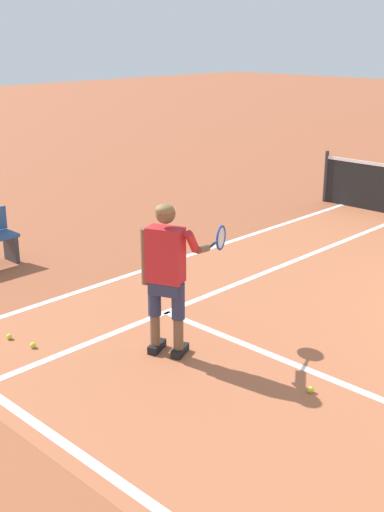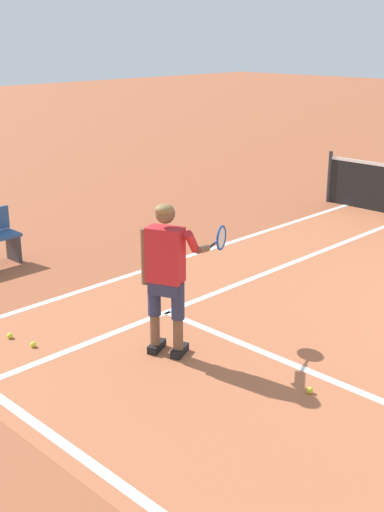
# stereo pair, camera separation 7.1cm
# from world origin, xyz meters

# --- Properties ---
(line_singles_left) EXTENTS (0.10, 8.97, 0.01)m
(line_singles_left) POSITION_xyz_m (-4.12, -1.46, 0.00)
(line_singles_left) COLOR white
(line_singles_left) RESTS_ON ground
(line_doubles_left) EXTENTS (0.10, 8.97, 0.01)m
(line_doubles_left) POSITION_xyz_m (-5.49, -1.46, 0.00)
(line_doubles_left) COLOR white
(line_doubles_left) RESTS_ON ground
(tennis_player) EXTENTS (0.57, 1.23, 1.71)m
(tennis_player) POSITION_xyz_m (-3.29, -4.13, 0.99)
(tennis_player) COLOR black
(tennis_player) RESTS_ON ground
(tennis_ball_near_feet) EXTENTS (0.07, 0.07, 0.07)m
(tennis_ball_near_feet) POSITION_xyz_m (-4.48, -5.11, 0.03)
(tennis_ball_near_feet) COLOR #CCE02D
(tennis_ball_near_feet) RESTS_ON ground
(tennis_ball_by_baseline) EXTENTS (0.07, 0.07, 0.07)m
(tennis_ball_by_baseline) POSITION_xyz_m (-4.87, -5.18, 0.03)
(tennis_ball_by_baseline) COLOR #CCE02D
(tennis_ball_by_baseline) RESTS_ON ground
(tennis_ball_mid_court) EXTENTS (0.07, 0.07, 0.07)m
(tennis_ball_mid_court) POSITION_xyz_m (-1.66, -3.74, 0.03)
(tennis_ball_mid_court) COLOR #CCE02D
(tennis_ball_mid_court) RESTS_ON ground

